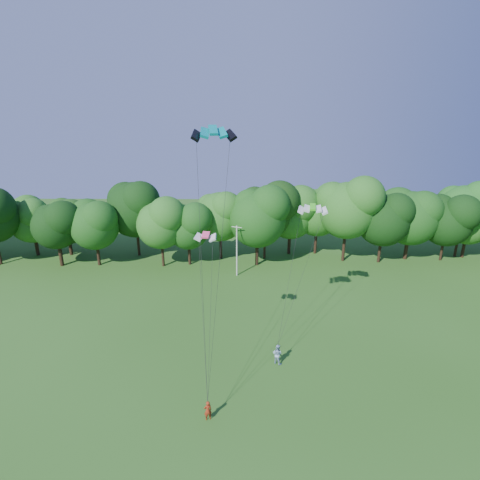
{
  "coord_description": "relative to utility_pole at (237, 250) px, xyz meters",
  "views": [
    {
      "loc": [
        0.88,
        -18.65,
        21.67
      ],
      "look_at": [
        0.56,
        13.0,
        10.99
      ],
      "focal_mm": 28.0,
      "sensor_mm": 36.0,
      "label": 1
    }
  ],
  "objects": [
    {
      "name": "ground",
      "position": [
        0.06,
        -29.97,
        -3.78
      ],
      "size": [
        160.0,
        160.0,
        0.0
      ],
      "primitive_type": "plane",
      "color": "#285717",
      "rests_on": "ground"
    },
    {
      "name": "tree_back_west",
      "position": [
        -27.03,
        7.9,
        2.74
      ],
      "size": [
        7.18,
        7.18,
        10.44
      ],
      "color": "black",
      "rests_on": "ground"
    },
    {
      "name": "kite_flyer_right",
      "position": [
        4.04,
        -19.67,
        -2.81
      ],
      "size": [
        1.18,
        1.13,
        1.93
      ],
      "primitive_type": "imported",
      "rotation": [
        0.0,
        0.0,
        2.56
      ],
      "color": "#96B5D0",
      "rests_on": "ground"
    },
    {
      "name": "tree_back_center",
      "position": [
        4.25,
        6.69,
        4.24
      ],
      "size": [
        8.83,
        8.83,
        12.85
      ],
      "color": "#341F14",
      "rests_on": "ground"
    },
    {
      "name": "kite_green",
      "position": [
        7.83,
        -12.21,
        9.11
      ],
      "size": [
        3.02,
        1.68,
        0.5
      ],
      "rotation": [
        0.0,
        0.0,
        -0.14
      ],
      "color": "#43D620",
      "rests_on": "ground"
    },
    {
      "name": "tree_back_east",
      "position": [
        34.88,
        7.83,
        4.27
      ],
      "size": [
        8.86,
        8.86,
        12.89
      ],
      "color": "black",
      "rests_on": "ground"
    },
    {
      "name": "kite_pink",
      "position": [
        -2.27,
        -18.62,
        8.22
      ],
      "size": [
        1.93,
        1.09,
        0.41
      ],
      "rotation": [
        0.0,
        0.0,
        -0.12
      ],
      "color": "#FF467F",
      "rests_on": "ground"
    },
    {
      "name": "kite_flyer_left",
      "position": [
        -1.68,
        -26.42,
        -2.96
      ],
      "size": [
        0.7,
        0.58,
        1.64
      ],
      "primitive_type": "imported",
      "rotation": [
        0.0,
        0.0,
        3.51
      ],
      "color": "maroon",
      "rests_on": "ground"
    },
    {
      "name": "kite_teal",
      "position": [
        -1.16,
        -22.23,
        16.86
      ],
      "size": [
        3.09,
        1.77,
        0.69
      ],
      "rotation": [
        0.0,
        0.0,
        0.17
      ],
      "color": "#048186",
      "rests_on": "ground"
    },
    {
      "name": "utility_pole",
      "position": [
        0.0,
        0.0,
        0.0
      ],
      "size": [
        1.39,
        0.61,
        7.3
      ],
      "rotation": [
        0.0,
        0.0,
        -0.38
      ],
      "color": "beige",
      "rests_on": "ground"
    }
  ]
}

